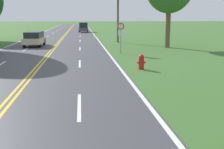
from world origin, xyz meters
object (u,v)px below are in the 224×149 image
(traffic_sign, at_px, (121,30))
(car_dark_grey_van_mid_near, at_px, (84,27))
(car_champagne_hatchback_approaching, at_px, (34,38))
(fire_hydrant, at_px, (141,62))

(traffic_sign, xyz_separation_m, car_dark_grey_van_mid_near, (-2.66, 34.62, -0.94))
(car_champagne_hatchback_approaching, distance_m, car_dark_grey_van_mid_near, 28.18)
(fire_hydrant, xyz_separation_m, car_dark_grey_van_mid_near, (-2.85, 41.86, 0.54))
(car_champagne_hatchback_approaching, height_order, car_dark_grey_van_mid_near, car_dark_grey_van_mid_near)
(traffic_sign, height_order, car_dark_grey_van_mid_near, traffic_sign)
(fire_hydrant, height_order, traffic_sign, traffic_sign)
(fire_hydrant, height_order, car_dark_grey_van_mid_near, car_dark_grey_van_mid_near)
(fire_hydrant, relative_size, car_dark_grey_van_mid_near, 0.21)
(fire_hydrant, relative_size, traffic_sign, 0.34)
(fire_hydrant, distance_m, car_champagne_hatchback_approaching, 16.46)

